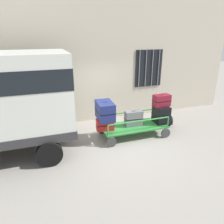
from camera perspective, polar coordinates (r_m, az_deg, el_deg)
ground_plane at (r=7.10m, az=1.07°, el=-8.03°), size 40.00×40.00×0.00m
building_wall at (r=8.44m, az=-4.24°, el=14.34°), size 12.00×0.38×5.00m
luggage_cart at (r=7.42m, az=5.79°, el=-4.09°), size 2.30×1.06×0.38m
cart_railing at (r=7.28m, az=5.89°, el=-1.47°), size 2.20×0.92×0.37m
suitcase_left_bottom at (r=6.96m, az=-1.87°, el=-3.37°), size 0.60×0.30×0.41m
suitcase_left_middle at (r=6.77m, az=-1.91°, el=0.39°), size 0.54×0.84×0.57m
suitcase_midleft_bottom at (r=7.31m, az=5.81°, el=-1.70°), size 0.62×0.31×0.53m
suitcase_center_bottom at (r=7.72m, az=13.01°, el=-0.63°), size 0.48×0.56×0.61m
suitcase_center_middle at (r=7.59m, az=13.16°, el=3.04°), size 0.61×0.37×0.41m
backpack at (r=8.45m, az=15.21°, el=-2.34°), size 0.27×0.22×0.44m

